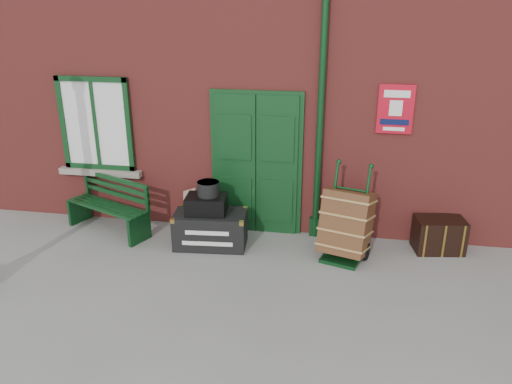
% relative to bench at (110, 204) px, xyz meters
% --- Properties ---
extents(ground, '(80.00, 80.00, 0.00)m').
position_rel_bench_xyz_m(ground, '(2.60, -1.06, -0.45)').
color(ground, gray).
rests_on(ground, ground).
extents(station_building, '(10.30, 4.30, 4.36)m').
position_rel_bench_xyz_m(station_building, '(2.60, 2.43, 1.71)').
color(station_building, '#953530').
rests_on(station_building, ground).
extents(bench, '(1.51, 0.99, 0.90)m').
position_rel_bench_xyz_m(bench, '(0.00, 0.00, 0.00)').
color(bench, '#0F3817').
rests_on(bench, ground).
extents(houdini_trunk, '(1.12, 0.68, 0.53)m').
position_rel_bench_xyz_m(houdini_trunk, '(1.71, -0.25, -0.19)').
color(houdini_trunk, black).
rests_on(houdini_trunk, ground).
extents(strongbox, '(0.62, 0.48, 0.27)m').
position_rel_bench_xyz_m(strongbox, '(1.66, -0.25, 0.21)').
color(strongbox, black).
rests_on(strongbox, houdini_trunk).
extents(hatbox, '(0.35, 0.35, 0.21)m').
position_rel_bench_xyz_m(hatbox, '(1.69, -0.22, 0.45)').
color(hatbox, black).
rests_on(hatbox, strongbox).
extents(suitcase_back, '(0.49, 0.57, 0.71)m').
position_rel_bench_xyz_m(suitcase_back, '(1.40, 0.06, -0.10)').
color(suitcase_back, tan).
rests_on(suitcase_back, ground).
extents(suitcase_front, '(0.44, 0.51, 0.61)m').
position_rel_bench_xyz_m(suitcase_front, '(1.58, -0.04, -0.15)').
color(suitcase_front, tan).
rests_on(suitcase_front, ground).
extents(porter_trolley, '(0.83, 0.87, 1.36)m').
position_rel_bench_xyz_m(porter_trolley, '(3.72, -0.26, 0.07)').
color(porter_trolley, '#0D3516').
rests_on(porter_trolley, ground).
extents(dark_trunk, '(0.76, 0.56, 0.50)m').
position_rel_bench_xyz_m(dark_trunk, '(5.08, 0.19, -0.20)').
color(dark_trunk, black).
rests_on(dark_trunk, ground).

